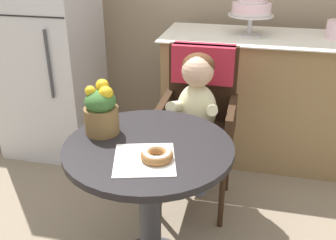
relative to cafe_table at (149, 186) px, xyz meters
The scene contains 9 objects.
cafe_table is the anchor object (origin of this frame).
wicker_chair 0.71m from the cafe_table, 80.44° to the left, with size 0.42×0.45×0.95m.
seated_child 0.57m from the cafe_table, 77.72° to the left, with size 0.27×0.32×0.73m.
paper_napkin 0.25m from the cafe_table, 81.67° to the right, with size 0.24×0.25×0.00m, color white.
donut_front 0.27m from the cafe_table, 59.52° to the right, with size 0.13×0.13×0.04m.
flower_vase 0.40m from the cafe_table, 164.81° to the left, with size 0.15×0.15×0.24m.
display_counter 1.41m from the cafe_table, 67.07° to the left, with size 1.56×0.62×0.90m.
tiered_cake_stand 1.47m from the cafe_table, 74.97° to the left, with size 0.30×0.30×0.33m.
refrigerator 1.56m from the cafe_table, 133.67° to the left, with size 0.64×0.63×1.70m.
Camera 1 is at (0.40, -1.38, 1.52)m, focal length 41.69 mm.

